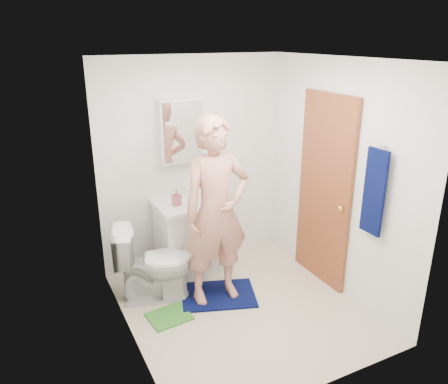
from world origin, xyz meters
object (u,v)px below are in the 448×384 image
(vanity_cabinet, at_px, (192,238))
(toilet, at_px, (155,263))
(medicine_cabinet, at_px, (181,131))
(towel, at_px, (374,192))
(soap_dispenser, at_px, (176,198))
(toothbrush_cup, at_px, (212,190))
(man, at_px, (216,212))

(vanity_cabinet, bearing_deg, toilet, -146.78)
(medicine_cabinet, height_order, towel, medicine_cabinet)
(toilet, bearing_deg, medicine_cabinet, -26.50)
(soap_dispenser, xyz_separation_m, toothbrush_cup, (0.48, 0.14, -0.04))
(vanity_cabinet, relative_size, man, 0.42)
(medicine_cabinet, xyz_separation_m, toothbrush_cup, (0.30, -0.12, -0.70))
(soap_dispenser, bearing_deg, toothbrush_cup, 16.01)
(towel, height_order, toothbrush_cup, towel)
(vanity_cabinet, xyz_separation_m, toothbrush_cup, (0.30, 0.11, 0.50))
(medicine_cabinet, height_order, soap_dispenser, medicine_cabinet)
(medicine_cabinet, relative_size, man, 0.37)
(toilet, xyz_separation_m, toothbrush_cup, (0.86, 0.47, 0.50))
(vanity_cabinet, distance_m, medicine_cabinet, 1.22)
(vanity_cabinet, height_order, medicine_cabinet, medicine_cabinet)
(man, bearing_deg, vanity_cabinet, 91.25)
(soap_dispenser, relative_size, man, 0.09)
(vanity_cabinet, relative_size, soap_dispenser, 4.53)
(vanity_cabinet, height_order, man, man)
(medicine_cabinet, relative_size, towel, 0.87)
(vanity_cabinet, distance_m, toothbrush_cup, 0.59)
(soap_dispenser, distance_m, man, 0.64)
(vanity_cabinet, relative_size, towel, 1.00)
(medicine_cabinet, height_order, man, medicine_cabinet)
(toilet, xyz_separation_m, soap_dispenser, (0.38, 0.34, 0.53))
(man, bearing_deg, soap_dispenser, 107.53)
(towel, height_order, toilet, towel)
(vanity_cabinet, distance_m, soap_dispenser, 0.57)
(toilet, bearing_deg, man, -99.66)
(vanity_cabinet, relative_size, toothbrush_cup, 6.26)
(vanity_cabinet, xyz_separation_m, towel, (1.18, -1.48, 0.85))
(towel, height_order, soap_dispenser, towel)
(soap_dispenser, bearing_deg, man, -73.78)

